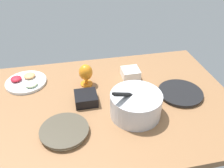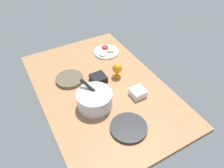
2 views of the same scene
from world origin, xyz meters
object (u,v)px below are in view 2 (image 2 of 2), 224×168
object	(u,v)px
mixing_bowl	(95,99)
hurricane_glass_orange	(117,69)
dinner_plate_right	(70,79)
square_bowl_white	(138,92)
dinner_plate_left	(129,128)
fruit_platter	(106,51)
square_bowl_black	(98,78)

from	to	relation	value
mixing_bowl	hurricane_glass_orange	distance (cm)	41.00
dinner_plate_right	square_bowl_white	bearing A→B (deg)	-137.08
dinner_plate_left	square_bowl_white	bearing A→B (deg)	-44.89
mixing_bowl	dinner_plate_left	bearing A→B (deg)	-160.61
mixing_bowl	fruit_platter	distance (cm)	75.60
hurricane_glass_orange	square_bowl_black	size ratio (longest dim) A/B	1.13
dinner_plate_left	hurricane_glass_orange	bearing A→B (deg)	-22.15
hurricane_glass_orange	square_bowl_white	size ratio (longest dim) A/B	1.28
dinner_plate_left	fruit_platter	bearing A→B (deg)	-18.69
mixing_bowl	hurricane_glass_orange	xyz separation A→B (cm)	(23.05, -33.87, 1.45)
hurricane_glass_orange	square_bowl_black	distance (cm)	19.08
mixing_bowl	hurricane_glass_orange	size ratio (longest dim) A/B	1.92
hurricane_glass_orange	square_bowl_white	bearing A→B (deg)	-175.43
dinner_plate_left	dinner_plate_right	xyz separation A→B (cm)	(71.24, 18.04, 0.36)
dinner_plate_right	square_bowl_white	world-z (taller)	square_bowl_white
mixing_bowl	square_bowl_white	distance (cm)	37.20
fruit_platter	square_bowl_black	size ratio (longest dim) A/B	2.02
dinner_plate_left	square_bowl_black	distance (cm)	57.88
square_bowl_white	square_bowl_black	size ratio (longest dim) A/B	0.88
square_bowl_black	hurricane_glass_orange	bearing A→B (deg)	-97.41
mixing_bowl	square_bowl_black	xyz separation A→B (cm)	(25.41, -15.74, -3.99)
square_bowl_black	mixing_bowl	bearing A→B (deg)	148.22
mixing_bowl	hurricane_glass_orange	world-z (taller)	mixing_bowl
fruit_platter	mixing_bowl	bearing A→B (deg)	145.06
square_bowl_black	dinner_plate_right	bearing A→B (deg)	58.83
dinner_plate_left	fruit_platter	size ratio (longest dim) A/B	1.04
hurricane_glass_orange	square_bowl_black	xyz separation A→B (cm)	(2.36, 18.13, -5.44)
fruit_platter	hurricane_glass_orange	xyz separation A→B (cm)	(-38.74, 9.30, 7.23)
dinner_plate_right	square_bowl_black	distance (cm)	26.26
fruit_platter	dinner_plate_right	bearing A→B (deg)	114.60
square_bowl_white	square_bowl_black	distance (cm)	38.58
fruit_platter	hurricane_glass_orange	size ratio (longest dim) A/B	1.78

